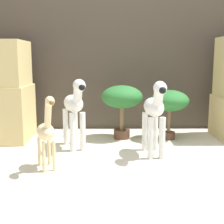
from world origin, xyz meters
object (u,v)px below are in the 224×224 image
at_px(zebra_left, 75,107).
at_px(potted_palm_back, 122,99).
at_px(giraffe_figurine, 46,130).
at_px(potted_palm_front, 170,102).
at_px(zebra_right, 155,111).

height_order(zebra_left, potted_palm_back, zebra_left).
bearing_deg(potted_palm_back, giraffe_figurine, -123.30).
relative_size(zebra_left, potted_palm_back, 1.18).
relative_size(potted_palm_front, potted_palm_back, 0.92).
xyz_separation_m(giraffe_figurine, potted_palm_front, (1.14, 0.92, 0.08)).
bearing_deg(zebra_left, zebra_right, -18.21).
height_order(potted_palm_front, potted_palm_back, potted_palm_back).
distance_m(zebra_left, potted_palm_front, 1.03).
bearing_deg(potted_palm_front, giraffe_figurine, -141.05).
bearing_deg(potted_palm_back, zebra_right, -67.19).
height_order(zebra_right, potted_palm_back, zebra_right).
distance_m(giraffe_figurine, potted_palm_back, 1.15).
xyz_separation_m(zebra_right, potted_palm_front, (0.25, 0.57, -0.01)).
bearing_deg(potted_palm_back, zebra_left, -141.37).
distance_m(zebra_right, potted_palm_back, 0.67).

